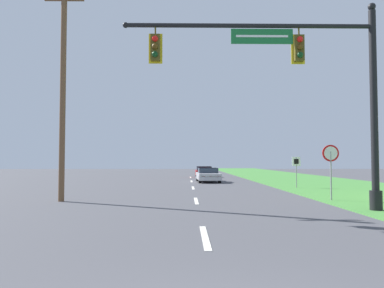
{
  "coord_description": "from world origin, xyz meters",
  "views": [
    {
      "loc": [
        -0.44,
        -2.99,
        1.82
      ],
      "look_at": [
        0.0,
        27.08,
        3.17
      ],
      "focal_mm": 35.0,
      "sensor_mm": 36.0,
      "label": 1
    }
  ],
  "objects_px": {
    "route_sign_post": "(296,165)",
    "utility_pole_near": "(63,86)",
    "signal_mast": "(311,83)",
    "car_ahead": "(208,175)",
    "far_car": "(204,172)",
    "stop_sign": "(331,160)"
  },
  "relations": [
    {
      "from": "signal_mast",
      "to": "utility_pole_near",
      "type": "relative_size",
      "value": 0.93
    },
    {
      "from": "car_ahead",
      "to": "route_sign_post",
      "type": "bearing_deg",
      "value": -53.54
    },
    {
      "from": "signal_mast",
      "to": "stop_sign",
      "type": "height_order",
      "value": "signal_mast"
    },
    {
      "from": "far_car",
      "to": "route_sign_post",
      "type": "distance_m",
      "value": 17.2
    },
    {
      "from": "signal_mast",
      "to": "far_car",
      "type": "bearing_deg",
      "value": 95.44
    },
    {
      "from": "signal_mast",
      "to": "far_car",
      "type": "relative_size",
      "value": 2.19
    },
    {
      "from": "stop_sign",
      "to": "route_sign_post",
      "type": "distance_m",
      "value": 7.93
    },
    {
      "from": "far_car",
      "to": "car_ahead",
      "type": "bearing_deg",
      "value": -90.49
    },
    {
      "from": "car_ahead",
      "to": "far_car",
      "type": "bearing_deg",
      "value": 89.51
    },
    {
      "from": "signal_mast",
      "to": "car_ahead",
      "type": "bearing_deg",
      "value": 98.24
    },
    {
      "from": "route_sign_post",
      "to": "utility_pole_near",
      "type": "bearing_deg",
      "value": -148.7
    },
    {
      "from": "far_car",
      "to": "utility_pole_near",
      "type": "xyz_separation_m",
      "value": [
        -7.53,
        -24.16,
        4.61
      ]
    },
    {
      "from": "far_car",
      "to": "utility_pole_near",
      "type": "height_order",
      "value": "utility_pole_near"
    },
    {
      "from": "car_ahead",
      "to": "utility_pole_near",
      "type": "bearing_deg",
      "value": -116.07
    },
    {
      "from": "car_ahead",
      "to": "signal_mast",
      "type": "bearing_deg",
      "value": -81.76
    },
    {
      "from": "signal_mast",
      "to": "car_ahead",
      "type": "xyz_separation_m",
      "value": [
        -2.71,
        18.68,
        -4.04
      ]
    },
    {
      "from": "signal_mast",
      "to": "far_car",
      "type": "distance_m",
      "value": 28.03
    },
    {
      "from": "car_ahead",
      "to": "route_sign_post",
      "type": "height_order",
      "value": "route_sign_post"
    },
    {
      "from": "stop_sign",
      "to": "route_sign_post",
      "type": "bearing_deg",
      "value": 84.55
    },
    {
      "from": "far_car",
      "to": "route_sign_post",
      "type": "height_order",
      "value": "route_sign_post"
    },
    {
      "from": "car_ahead",
      "to": "utility_pole_near",
      "type": "relative_size",
      "value": 0.47
    },
    {
      "from": "route_sign_post",
      "to": "stop_sign",
      "type": "bearing_deg",
      "value": -95.45
    }
  ]
}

